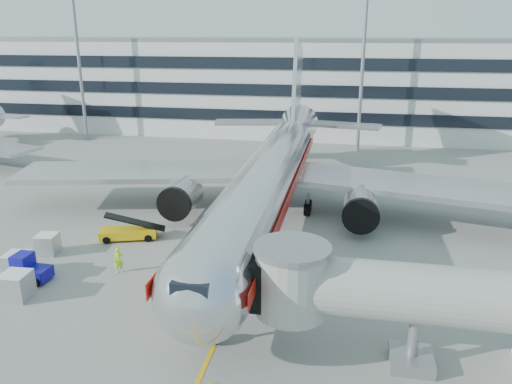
% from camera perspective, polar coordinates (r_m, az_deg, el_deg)
% --- Properties ---
extents(ground, '(180.00, 180.00, 0.00)m').
position_cam_1_polar(ground, '(35.79, -1.28, -9.69)').
color(ground, gray).
rests_on(ground, ground).
extents(lead_in_line, '(0.25, 70.00, 0.01)m').
position_cam_1_polar(lead_in_line, '(44.74, 1.37, -3.86)').
color(lead_in_line, '#FFB80D').
rests_on(lead_in_line, ground).
extents(main_jet, '(50.95, 48.70, 16.06)m').
position_cam_1_polar(main_jet, '(44.99, 1.77, 1.95)').
color(main_jet, silver).
rests_on(main_jet, ground).
extents(jet_bridge, '(17.80, 4.50, 7.00)m').
position_cam_1_polar(jet_bridge, '(26.85, 21.62, -11.67)').
color(jet_bridge, silver).
rests_on(jet_bridge, ground).
extents(terminal, '(150.00, 24.25, 15.60)m').
position_cam_1_polar(terminal, '(89.66, 6.53, 12.12)').
color(terminal, silver).
rests_on(terminal, ground).
extents(light_mast_west, '(2.40, 1.20, 25.45)m').
position_cam_1_polar(light_mast_west, '(84.11, -19.77, 15.70)').
color(light_mast_west, gray).
rests_on(light_mast_west, ground).
extents(light_mast_centre, '(2.40, 1.20, 25.45)m').
position_cam_1_polar(light_mast_centre, '(73.07, 12.23, 16.14)').
color(light_mast_centre, gray).
rests_on(light_mast_centre, ground).
extents(belt_loader, '(4.95, 2.99, 2.32)m').
position_cam_1_polar(belt_loader, '(43.02, -14.39, -4.43)').
color(belt_loader, '#DFB509').
rests_on(belt_loader, ground).
extents(baggage_tug, '(2.64, 1.74, 1.95)m').
position_cam_1_polar(baggage_tug, '(38.37, -24.54, -8.04)').
color(baggage_tug, '#0F0C8C').
rests_on(baggage_tug, ground).
extents(cargo_container_left, '(1.74, 1.74, 1.68)m').
position_cam_1_polar(cargo_container_left, '(39.49, -25.55, -7.44)').
color(cargo_container_left, '#AEB0B5').
rests_on(cargo_container_left, ground).
extents(cargo_container_right, '(1.67, 1.67, 1.60)m').
position_cam_1_polar(cargo_container_right, '(42.22, -22.71, -5.51)').
color(cargo_container_right, '#AEB0B5').
rests_on(cargo_container_right, ground).
extents(cargo_container_front, '(1.78, 1.78, 1.80)m').
position_cam_1_polar(cargo_container_front, '(36.24, -25.70, -9.63)').
color(cargo_container_front, '#AEB0B5').
rests_on(cargo_container_front, ground).
extents(ramp_worker, '(0.81, 0.73, 1.86)m').
position_cam_1_polar(ramp_worker, '(37.38, -15.41, -7.54)').
color(ramp_worker, '#AFFF1A').
rests_on(ramp_worker, ground).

